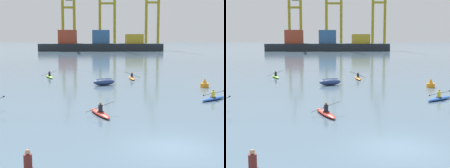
% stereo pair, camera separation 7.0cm
% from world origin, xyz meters
% --- Properties ---
extents(ground_plane, '(800.00, 800.00, 0.00)m').
position_xyz_m(ground_plane, '(0.00, 0.00, 0.00)').
color(ground_plane, slate).
extents(container_barge, '(50.51, 11.57, 8.61)m').
position_xyz_m(container_barge, '(-4.84, 123.41, 2.85)').
color(container_barge, '#1E2328').
rests_on(container_barge, ground).
extents(gantry_crane_west, '(6.31, 18.69, 30.10)m').
position_xyz_m(gantry_crane_west, '(-18.84, 133.69, 15.39)').
color(gantry_crane_west, olive).
rests_on(gantry_crane_west, ground).
extents(gantry_crane_west_mid, '(7.97, 17.56, 38.11)m').
position_xyz_m(gantry_crane_west_mid, '(-1.51, 137.47, 17.41)').
color(gantry_crane_west_mid, olive).
rests_on(gantry_crane_west_mid, ground).
extents(gantry_crane_east_mid, '(6.72, 17.46, 38.39)m').
position_xyz_m(gantry_crane_east_mid, '(18.89, 135.61, 17.53)').
color(gantry_crane_east_mid, olive).
rests_on(gantry_crane_east_mid, ground).
extents(capsized_dinghy, '(2.82, 2.00, 0.76)m').
position_xyz_m(capsized_dinghy, '(-3.31, 21.93, 0.35)').
color(capsized_dinghy, navy).
rests_on(capsized_dinghy, ground).
extents(channel_buoy, '(0.90, 0.90, 1.00)m').
position_xyz_m(channel_buoy, '(7.70, 19.91, 0.36)').
color(channel_buoy, orange).
rests_on(channel_buoy, ground).
extents(kayak_orange, '(2.17, 3.43, 1.07)m').
position_xyz_m(kayak_orange, '(0.35, 27.44, 0.17)').
color(kayak_orange, orange).
rests_on(kayak_orange, ground).
extents(kayak_blue, '(3.07, 2.54, 1.02)m').
position_xyz_m(kayak_blue, '(6.22, 12.48, 0.17)').
color(kayak_blue, '#2856B2').
rests_on(kayak_blue, ground).
extents(kayak_lime, '(2.08, 3.40, 1.01)m').
position_xyz_m(kayak_lime, '(-10.78, 29.43, 0.17)').
color(kayak_lime, '#7ABC2D').
rests_on(kayak_lime, ground).
extents(kayak_red, '(2.09, 3.39, 0.98)m').
position_xyz_m(kayak_red, '(-3.63, 7.09, 0.17)').
color(kayak_red, red).
rests_on(kayak_red, ground).
extents(seated_onlooker, '(0.32, 0.30, 0.90)m').
position_xyz_m(seated_onlooker, '(-6.07, -4.36, 1.00)').
color(seated_onlooker, '#23283D').
rests_on(seated_onlooker, stone_quay).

